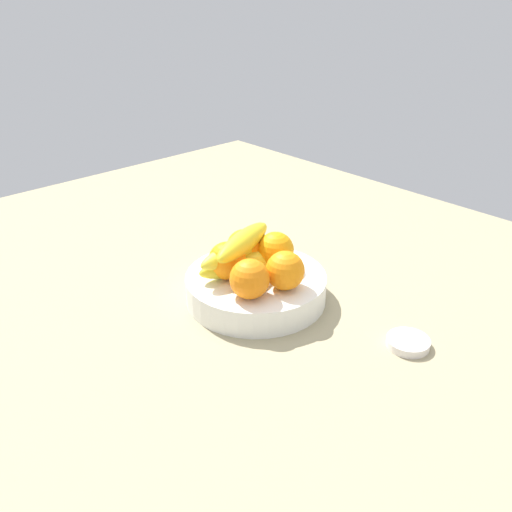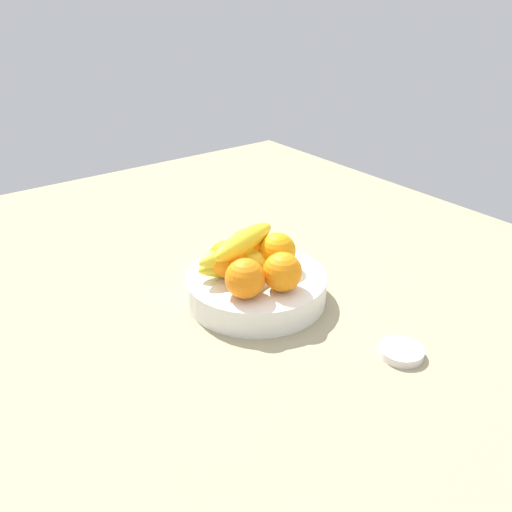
# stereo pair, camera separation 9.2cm
# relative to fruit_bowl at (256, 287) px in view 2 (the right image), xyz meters

# --- Properties ---
(ground_plane) EXTENTS (1.80, 1.40, 0.03)m
(ground_plane) POSITION_rel_fruit_bowl_xyz_m (-0.03, -0.02, -0.04)
(ground_plane) COLOR gray
(fruit_bowl) EXTENTS (0.26, 0.26, 0.05)m
(fruit_bowl) POSITION_rel_fruit_bowl_xyz_m (0.00, 0.00, 0.00)
(fruit_bowl) COLOR white
(fruit_bowl) RESTS_ON ground_plane
(orange_front_left) EXTENTS (0.07, 0.07, 0.07)m
(orange_front_left) POSITION_rel_fruit_bowl_xyz_m (-0.07, -0.01, 0.06)
(orange_front_left) COLOR orange
(orange_front_left) RESTS_ON fruit_bowl
(orange_front_right) EXTENTS (0.07, 0.07, 0.07)m
(orange_front_right) POSITION_rel_fruit_bowl_xyz_m (0.00, -0.05, 0.06)
(orange_front_right) COLOR orange
(orange_front_right) RESTS_ON fruit_bowl
(orange_center) EXTENTS (0.07, 0.07, 0.07)m
(orange_center) POSITION_rel_fruit_bowl_xyz_m (0.05, -0.02, 0.06)
(orange_center) COLOR orange
(orange_center) RESTS_ON fruit_bowl
(orange_back_left) EXTENTS (0.07, 0.07, 0.07)m
(orange_back_left) POSITION_rel_fruit_bowl_xyz_m (0.03, 0.04, 0.06)
(orange_back_left) COLOR orange
(orange_back_left) RESTS_ON fruit_bowl
(orange_back_right) EXTENTS (0.07, 0.07, 0.07)m
(orange_back_right) POSITION_rel_fruit_bowl_xyz_m (-0.05, 0.06, 0.06)
(orange_back_right) COLOR orange
(orange_back_right) RESTS_ON fruit_bowl
(banana_bunch) EXTENTS (0.09, 0.18, 0.08)m
(banana_bunch) POSITION_rel_fruit_bowl_xyz_m (0.03, 0.01, 0.07)
(banana_bunch) COLOR yellow
(banana_bunch) RESTS_ON fruit_bowl
(jar_lid) EXTENTS (0.07, 0.07, 0.01)m
(jar_lid) POSITION_rel_fruit_bowl_xyz_m (-0.28, -0.08, -0.02)
(jar_lid) COLOR silver
(jar_lid) RESTS_ON ground_plane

